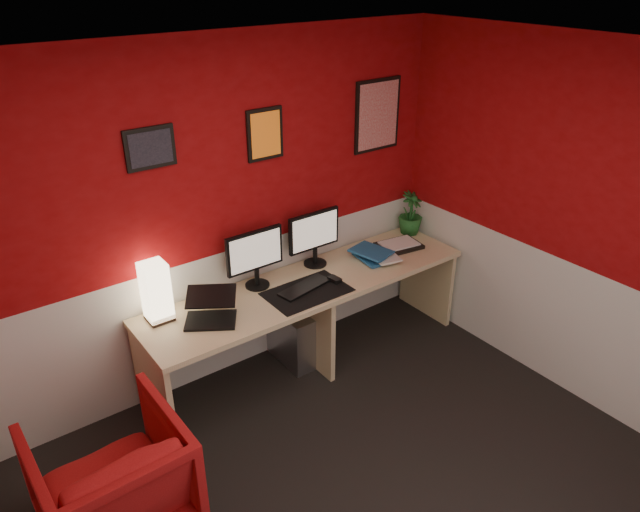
% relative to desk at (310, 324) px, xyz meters
% --- Properties ---
extents(ceiling, '(4.00, 3.50, 0.01)m').
position_rel_desk_xyz_m(ceiling, '(-0.65, -1.41, 2.13)').
color(ceiling, white).
rests_on(ceiling, ground).
extents(wall_back, '(4.00, 0.01, 2.50)m').
position_rel_desk_xyz_m(wall_back, '(-0.65, 0.34, 0.89)').
color(wall_back, maroon).
rests_on(wall_back, ground).
extents(wall_right, '(0.01, 3.50, 2.50)m').
position_rel_desk_xyz_m(wall_right, '(1.35, -1.41, 0.89)').
color(wall_right, maroon).
rests_on(wall_right, ground).
extents(wainscot_back, '(4.00, 0.01, 1.00)m').
position_rel_desk_xyz_m(wainscot_back, '(-0.65, 0.34, 0.14)').
color(wainscot_back, silver).
rests_on(wainscot_back, ground).
extents(wainscot_right, '(0.01, 3.50, 1.00)m').
position_rel_desk_xyz_m(wainscot_right, '(1.34, -1.41, 0.14)').
color(wainscot_right, silver).
rests_on(wainscot_right, ground).
extents(desk, '(2.60, 0.65, 0.73)m').
position_rel_desk_xyz_m(desk, '(0.00, 0.00, 0.00)').
color(desk, '#D3C187').
rests_on(desk, ground).
extents(shoji_lamp, '(0.16, 0.16, 0.40)m').
position_rel_desk_xyz_m(shoji_lamp, '(-1.09, 0.19, 0.56)').
color(shoji_lamp, '#FFE5B2').
rests_on(shoji_lamp, desk).
extents(laptop, '(0.40, 0.37, 0.22)m').
position_rel_desk_xyz_m(laptop, '(-0.83, -0.03, 0.47)').
color(laptop, black).
rests_on(laptop, desk).
extents(monitor_left, '(0.45, 0.06, 0.58)m').
position_rel_desk_xyz_m(monitor_left, '(-0.34, 0.19, 0.66)').
color(monitor_left, black).
rests_on(monitor_left, desk).
extents(monitor_right, '(0.45, 0.06, 0.58)m').
position_rel_desk_xyz_m(monitor_right, '(0.21, 0.21, 0.66)').
color(monitor_right, black).
rests_on(monitor_right, desk).
extents(desk_mat, '(0.60, 0.38, 0.01)m').
position_rel_desk_xyz_m(desk_mat, '(-0.10, -0.10, 0.37)').
color(desk_mat, black).
rests_on(desk_mat, desk).
extents(keyboard, '(0.44, 0.21, 0.02)m').
position_rel_desk_xyz_m(keyboard, '(-0.09, -0.06, 0.38)').
color(keyboard, black).
rests_on(keyboard, desk_mat).
extents(mouse, '(0.07, 0.11, 0.03)m').
position_rel_desk_xyz_m(mouse, '(0.16, -0.10, 0.39)').
color(mouse, black).
rests_on(mouse, desk_mat).
extents(book_bottom, '(0.25, 0.31, 0.03)m').
position_rel_desk_xyz_m(book_bottom, '(0.51, 0.02, 0.38)').
color(book_bottom, '#1D5488').
rests_on(book_bottom, desk).
extents(book_middle, '(0.26, 0.31, 0.02)m').
position_rel_desk_xyz_m(book_middle, '(0.59, -0.04, 0.40)').
color(book_middle, silver).
rests_on(book_middle, book_bottom).
extents(book_top, '(0.29, 0.35, 0.03)m').
position_rel_desk_xyz_m(book_top, '(0.50, -0.01, 0.43)').
color(book_top, '#1D5488').
rests_on(book_top, book_middle).
extents(zen_tray, '(0.38, 0.30, 0.03)m').
position_rel_desk_xyz_m(zen_tray, '(0.94, 0.04, 0.38)').
color(zen_tray, black).
rests_on(zen_tray, desk).
extents(potted_plant, '(0.25, 0.25, 0.37)m').
position_rel_desk_xyz_m(potted_plant, '(1.21, 0.19, 0.55)').
color(potted_plant, '#19591E').
rests_on(potted_plant, desk).
extents(pc_tower, '(0.20, 0.45, 0.45)m').
position_rel_desk_xyz_m(pc_tower, '(-0.09, 0.12, -0.14)').
color(pc_tower, '#99999E').
rests_on(pc_tower, ground).
extents(armchair, '(0.77, 0.79, 0.71)m').
position_rel_desk_xyz_m(armchair, '(-1.75, -0.58, -0.01)').
color(armchair, '#AD1718').
rests_on(armchair, ground).
extents(art_left, '(0.32, 0.02, 0.26)m').
position_rel_desk_xyz_m(art_left, '(-0.95, 0.33, 1.49)').
color(art_left, black).
rests_on(art_left, wall_back).
extents(art_center, '(0.28, 0.02, 0.36)m').
position_rel_desk_xyz_m(art_center, '(-0.13, 0.33, 1.44)').
color(art_center, orange).
rests_on(art_center, wall_back).
extents(art_right, '(0.44, 0.02, 0.56)m').
position_rel_desk_xyz_m(art_right, '(0.90, 0.33, 1.42)').
color(art_right, red).
rests_on(art_right, wall_back).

